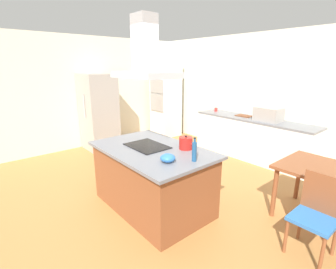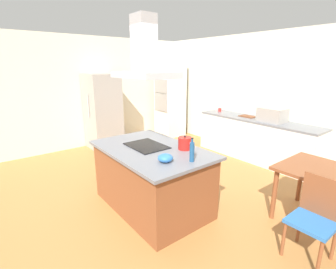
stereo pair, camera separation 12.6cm
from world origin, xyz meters
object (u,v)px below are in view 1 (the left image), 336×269
countertop_microwave (268,114)px  chair_facing_island (318,210)px  olive_oil_bottle (194,151)px  mixing_bowl (168,158)px  range_hood (145,58)px  refrigerator (99,112)px  coffee_mug_red (216,110)px  cooktop (147,146)px  tea_kettle (186,143)px  cutting_board (244,116)px  wall_oven_stack (166,98)px

countertop_microwave → chair_facing_island: size_ratio=0.56×
olive_oil_bottle → mixing_bowl: size_ratio=1.61×
olive_oil_bottle → range_hood: bearing=-172.6°
refrigerator → coffee_mug_red: bearing=53.6°
olive_oil_bottle → cooktop: bearing=-172.6°
tea_kettle → cutting_board: bearing=106.9°
tea_kettle → countertop_microwave: size_ratio=0.47×
range_hood → chair_facing_island: bearing=22.3°
tea_kettle → wall_oven_stack: 3.96m
tea_kettle → olive_oil_bottle: 0.46m
tea_kettle → range_hood: (-0.43, -0.34, 1.12)m
tea_kettle → cutting_board: 2.70m
mixing_bowl → chair_facing_island: 1.72m
countertop_microwave → coffee_mug_red: size_ratio=5.56×
olive_oil_bottle → mixing_bowl: olive_oil_bottle is taller
chair_facing_island → coffee_mug_red: bearing=146.2°
countertop_microwave → mixing_bowl: bearing=-82.6°
coffee_mug_red → refrigerator: (-1.71, -2.32, -0.03)m
cutting_board → chair_facing_island: 3.18m
cooktop → mixing_bowl: bearing=-13.5°
cooktop → mixing_bowl: (0.64, -0.15, 0.04)m
mixing_bowl → countertop_microwave: size_ratio=0.37×
olive_oil_bottle → wall_oven_stack: size_ratio=0.13×
cooktop → coffee_mug_red: coffee_mug_red is taller
countertop_microwave → coffee_mug_red: (-1.40, 0.05, -0.09)m
coffee_mug_red → refrigerator: 2.88m
tea_kettle → countertop_microwave: bearing=94.2°
cooktop → chair_facing_island: 2.19m
tea_kettle → chair_facing_island: (1.56, 0.47, -0.48)m
coffee_mug_red → chair_facing_island: coffee_mug_red is taller
chair_facing_island → range_hood: bearing=-157.7°
tea_kettle → mixing_bowl: 0.54m
refrigerator → range_hood: bearing=-12.1°
olive_oil_bottle → cutting_board: (-1.17, 2.82, -0.12)m
wall_oven_stack → coffee_mug_red: bearing=9.9°
mixing_bowl → chair_facing_island: size_ratio=0.21×
olive_oil_bottle → range_hood: range_hood is taller
refrigerator → countertop_microwave: bearing=36.1°
countertop_microwave → chair_facing_island: (1.75, -2.06, -0.53)m
coffee_mug_red → chair_facing_island: size_ratio=0.10×
chair_facing_island → wall_oven_stack: bearing=159.1°
refrigerator → chair_facing_island: (4.86, 0.21, -0.40)m
countertop_microwave → chair_facing_island: countertop_microwave is taller
olive_oil_bottle → range_hood: size_ratio=0.33×
tea_kettle → wall_oven_stack: (-3.22, 2.30, 0.12)m
mixing_bowl → countertop_microwave: (-0.39, 3.03, 0.09)m
cooktop → chair_facing_island: (2.00, 0.82, -0.40)m
countertop_microwave → range_hood: 3.08m
coffee_mug_red → wall_oven_stack: 1.66m
cutting_board → range_hood: bearing=-83.2°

